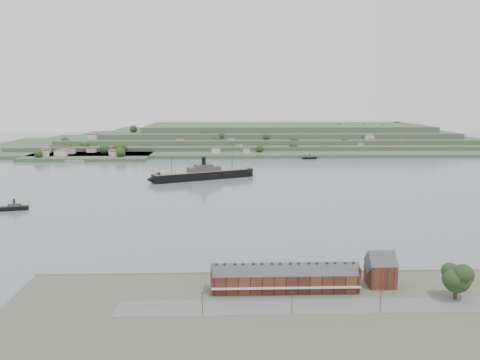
{
  "coord_description": "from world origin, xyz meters",
  "views": [
    {
      "loc": [
        -31.97,
        -333.3,
        73.7
      ],
      "look_at": [
        -20.7,
        30.0,
        9.24
      ],
      "focal_mm": 35.0,
      "sensor_mm": 36.0,
      "label": 1
    }
  ],
  "objects_px": {
    "tugboat": "(15,208)",
    "fig_tree": "(458,277)",
    "gabled_building": "(381,270)",
    "steamship": "(199,175)",
    "terrace_row": "(285,278)"
  },
  "relations": [
    {
      "from": "steamship",
      "to": "tugboat",
      "type": "relative_size",
      "value": 5.48
    },
    {
      "from": "fig_tree",
      "to": "tugboat",
      "type": "bearing_deg",
      "value": 146.02
    },
    {
      "from": "steamship",
      "to": "tugboat",
      "type": "distance_m",
      "value": 161.84
    },
    {
      "from": "gabled_building",
      "to": "steamship",
      "type": "relative_size",
      "value": 0.15
    },
    {
      "from": "gabled_building",
      "to": "tugboat",
      "type": "distance_m",
      "value": 241.3
    },
    {
      "from": "gabled_building",
      "to": "fig_tree",
      "type": "relative_size",
      "value": 1.02
    },
    {
      "from": "terrace_row",
      "to": "gabled_building",
      "type": "xyz_separation_m",
      "value": [
        37.5,
        4.02,
        1.34
      ]
    },
    {
      "from": "terrace_row",
      "to": "steamship",
      "type": "xyz_separation_m",
      "value": [
        -45.86,
        252.94,
        -2.29
      ]
    },
    {
      "from": "tugboat",
      "to": "fig_tree",
      "type": "xyz_separation_m",
      "value": [
        222.45,
        -149.93,
        8.52
      ]
    },
    {
      "from": "fig_tree",
      "to": "gabled_building",
      "type": "bearing_deg",
      "value": 148.98
    },
    {
      "from": "gabled_building",
      "to": "fig_tree",
      "type": "height_order",
      "value": "gabled_building"
    },
    {
      "from": "steamship",
      "to": "tugboat",
      "type": "xyz_separation_m",
      "value": [
        -115.88,
        -112.95,
        -2.67
      ]
    },
    {
      "from": "steamship",
      "to": "terrace_row",
      "type": "bearing_deg",
      "value": -79.72
    },
    {
      "from": "terrace_row",
      "to": "tugboat",
      "type": "xyz_separation_m",
      "value": [
        -161.74,
        139.99,
        -4.96
      ]
    },
    {
      "from": "gabled_building",
      "to": "steamship",
      "type": "height_order",
      "value": "steamship"
    }
  ]
}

